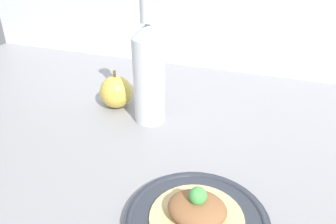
{
  "coord_description": "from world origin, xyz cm",
  "views": [
    {
      "loc": [
        16.51,
        -48.49,
        39.01
      ],
      "look_at": [
        -1.06,
        0.21,
        10.86
      ],
      "focal_mm": 35.0,
      "sensor_mm": 36.0,
      "label": 1
    }
  ],
  "objects_px": {
    "plate": "(196,221)",
    "apple": "(116,92)",
    "plated_food": "(197,210)",
    "cider_bottle": "(149,71)"
  },
  "relations": [
    {
      "from": "plate",
      "to": "apple",
      "type": "height_order",
      "value": "apple"
    },
    {
      "from": "apple",
      "to": "plate",
      "type": "bearing_deg",
      "value": -46.29
    },
    {
      "from": "plated_food",
      "to": "plate",
      "type": "bearing_deg",
      "value": 90.0
    },
    {
      "from": "plated_food",
      "to": "apple",
      "type": "height_order",
      "value": "apple"
    },
    {
      "from": "cider_bottle",
      "to": "plate",
      "type": "bearing_deg",
      "value": -55.35
    },
    {
      "from": "plated_food",
      "to": "cider_bottle",
      "type": "height_order",
      "value": "cider_bottle"
    },
    {
      "from": "plate",
      "to": "plated_food",
      "type": "xyz_separation_m",
      "value": [
        0.0,
        -0.0,
        0.02
      ]
    },
    {
      "from": "cider_bottle",
      "to": "apple",
      "type": "height_order",
      "value": "cider_bottle"
    },
    {
      "from": "plate",
      "to": "cider_bottle",
      "type": "xyz_separation_m",
      "value": [
        -0.19,
        0.28,
        0.11
      ]
    },
    {
      "from": "plated_food",
      "to": "cider_bottle",
      "type": "relative_size",
      "value": 0.46
    }
  ]
}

